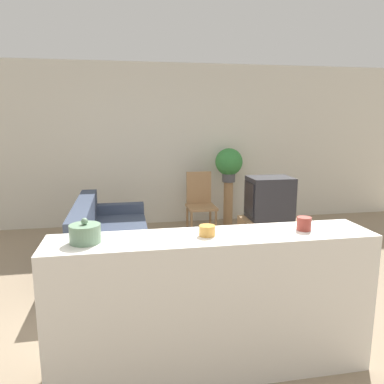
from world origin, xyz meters
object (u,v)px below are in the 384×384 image
at_px(television, 269,198).
at_px(potted_plant, 229,163).
at_px(wooden_chair, 200,201).
at_px(decorative_bowl, 85,233).
at_px(couch, 110,244).

xyz_separation_m(television, potted_plant, (-0.15, 1.43, 0.31)).
bearing_deg(wooden_chair, decorative_bowl, -113.47).
relative_size(couch, television, 3.10).
relative_size(couch, potted_plant, 3.15).
bearing_deg(television, couch, -175.62).
distance_m(television, potted_plant, 1.47).
bearing_deg(television, decorative_bowl, -133.76).
bearing_deg(potted_plant, couch, -140.62).
relative_size(television, decorative_bowl, 2.93).
bearing_deg(wooden_chair, potted_plant, 34.96).
height_order(couch, potted_plant, potted_plant).
relative_size(wooden_chair, potted_plant, 1.71).
xyz_separation_m(couch, wooden_chair, (1.37, 1.19, 0.23)).
distance_m(couch, decorative_bowl, 2.22).
bearing_deg(decorative_bowl, couch, 88.53).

